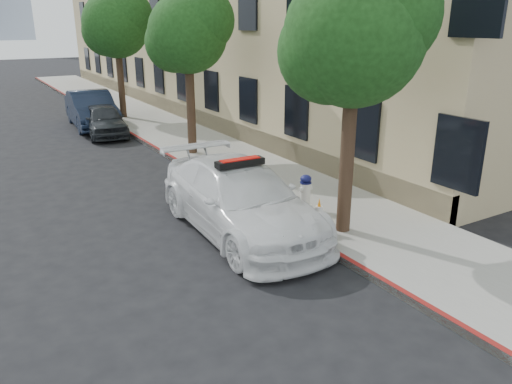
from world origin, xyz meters
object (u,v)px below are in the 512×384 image
Objects in this scene: fire_hydrant at (305,192)px; parked_car_mid at (104,120)px; traffic_cone at (319,215)px; police_car at (240,199)px; parked_car_far at (92,109)px.

parked_car_mid is at bearing 96.03° from fire_hydrant.
traffic_cone is at bearing -116.57° from fire_hydrant.
police_car is 11.64m from parked_car_mid.
traffic_cone is at bearing -78.35° from parked_car_mid.
parked_car_far reaches higher than traffic_cone.
police_car reaches higher than fire_hydrant.
parked_car_mid is 1.97m from parked_car_far.
police_car is 6.25× the size of fire_hydrant.
fire_hydrant is at bearing -78.75° from parked_car_far.
parked_car_far is 14.80m from traffic_cone.
police_car is 1.77m from traffic_cone.
parked_car_mid reaches higher than traffic_cone.
traffic_cone is at bearing -81.46° from parked_car_far.
police_car reaches higher than parked_car_mid.
traffic_cone is (1.31, -1.15, -0.26)m from police_car.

